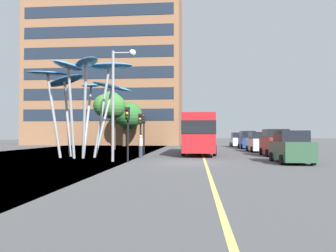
# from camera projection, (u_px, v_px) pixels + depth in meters

# --- Properties ---
(ground) EXTENTS (120.00, 240.00, 0.10)m
(ground) POSITION_uv_depth(u_px,v_px,m) (175.00, 163.00, 20.21)
(ground) COLOR #4C4C4F
(red_bus) EXTENTS (2.94, 10.84, 3.69)m
(red_bus) POSITION_uv_depth(u_px,v_px,m) (199.00, 132.00, 29.24)
(red_bus) COLOR red
(red_bus) RESTS_ON ground
(leaf_sculpture) EXTENTS (8.09, 8.43, 7.26)m
(leaf_sculpture) POSITION_uv_depth(u_px,v_px,m) (86.00, 81.00, 25.06)
(leaf_sculpture) COLOR #9EA0A5
(leaf_sculpture) RESTS_ON ground
(traffic_light_kerb_near) EXTENTS (0.28, 0.42, 3.51)m
(traffic_light_kerb_near) POSITION_uv_depth(u_px,v_px,m) (128.00, 122.00, 20.51)
(traffic_light_kerb_near) COLOR black
(traffic_light_kerb_near) RESTS_ON ground
(traffic_light_kerb_far) EXTENTS (0.28, 0.42, 3.34)m
(traffic_light_kerb_far) POSITION_uv_depth(u_px,v_px,m) (140.00, 126.00, 24.32)
(traffic_light_kerb_far) COLOR black
(traffic_light_kerb_far) RESTS_ON ground
(traffic_light_island_mid) EXTENTS (0.28, 0.42, 3.57)m
(traffic_light_island_mid) POSITION_uv_depth(u_px,v_px,m) (144.00, 125.00, 28.53)
(traffic_light_island_mid) COLOR black
(traffic_light_island_mid) RESTS_ON ground
(car_parked_near) EXTENTS (1.98, 4.15, 2.02)m
(car_parked_near) POSITION_uv_depth(u_px,v_px,m) (291.00, 148.00, 20.04)
(car_parked_near) COLOR #2D5138
(car_parked_near) RESTS_ON ground
(car_parked_mid) EXTENTS (2.06, 4.01, 2.21)m
(car_parked_mid) POSITION_uv_depth(u_px,v_px,m) (275.00, 143.00, 26.56)
(car_parked_mid) COLOR maroon
(car_parked_mid) RESTS_ON ground
(car_parked_far) EXTENTS (2.00, 4.45, 2.01)m
(car_parked_far) POSITION_uv_depth(u_px,v_px,m) (258.00, 142.00, 32.58)
(car_parked_far) COLOR silver
(car_parked_far) RESTS_ON ground
(car_side_street) EXTENTS (1.98, 4.29, 2.18)m
(car_side_street) POSITION_uv_depth(u_px,v_px,m) (247.00, 140.00, 39.60)
(car_side_street) COLOR navy
(car_side_street) RESTS_ON ground
(car_far_side) EXTENTS (1.93, 3.96, 2.02)m
(car_far_side) POSITION_uv_depth(u_px,v_px,m) (238.00, 140.00, 45.56)
(car_far_side) COLOR silver
(car_far_side) RESTS_ON ground
(street_lamp) EXTENTS (1.61, 0.44, 7.37)m
(street_lamp) POSITION_uv_depth(u_px,v_px,m) (118.00, 90.00, 21.16)
(street_lamp) COLOR gray
(street_lamp) RESTS_ON ground
(tree_pavement_near) EXTENTS (3.83, 4.70, 6.85)m
(tree_pavement_near) POSITION_uv_depth(u_px,v_px,m) (110.00, 105.00, 36.94)
(tree_pavement_near) COLOR brown
(tree_pavement_near) RESTS_ON ground
(tree_pavement_far) EXTENTS (4.92, 5.09, 6.56)m
(tree_pavement_far) POSITION_uv_depth(u_px,v_px,m) (127.00, 116.00, 48.19)
(tree_pavement_far) COLOR brown
(tree_pavement_far) RESTS_ON ground
(pedestrian) EXTENTS (0.34, 0.34, 1.74)m
(pedestrian) POSITION_uv_depth(u_px,v_px,m) (141.00, 146.00, 24.17)
(pedestrian) COLOR #2D3342
(pedestrian) RESTS_ON ground
(backdrop_building) EXTENTS (26.03, 13.09, 26.75)m
(backdrop_building) POSITION_uv_depth(u_px,v_px,m) (108.00, 70.00, 57.76)
(backdrop_building) COLOR #8E6042
(backdrop_building) RESTS_ON ground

